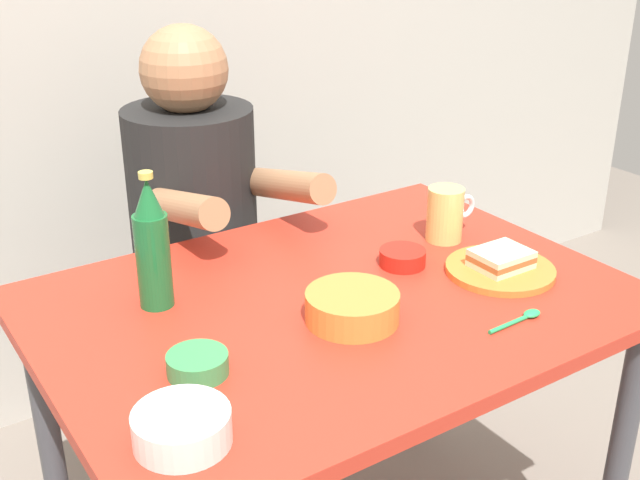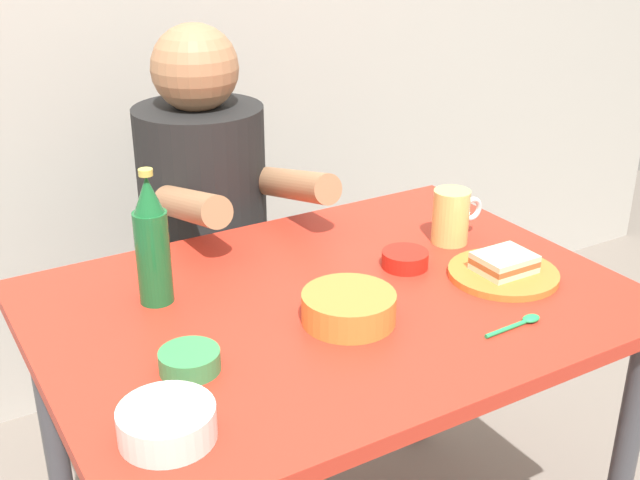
% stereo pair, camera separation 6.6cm
% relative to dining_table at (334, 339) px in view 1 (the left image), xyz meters
% --- Properties ---
extents(dining_table, '(1.10, 0.80, 0.74)m').
position_rel_dining_table_xyz_m(dining_table, '(0.00, 0.00, 0.00)').
color(dining_table, '#B72D1E').
rests_on(dining_table, ground).
extents(stool, '(0.34, 0.34, 0.45)m').
position_rel_dining_table_xyz_m(stool, '(0.00, 0.63, -0.30)').
color(stool, '#4C4C51').
rests_on(stool, ground).
extents(person_seated, '(0.33, 0.56, 0.72)m').
position_rel_dining_table_xyz_m(person_seated, '(0.00, 0.62, 0.12)').
color(person_seated, black).
rests_on(person_seated, stool).
extents(plate_orange, '(0.22, 0.22, 0.01)m').
position_rel_dining_table_xyz_m(plate_orange, '(0.34, -0.10, 0.10)').
color(plate_orange, orange).
rests_on(plate_orange, dining_table).
extents(sandwich, '(0.11, 0.09, 0.04)m').
position_rel_dining_table_xyz_m(sandwich, '(0.34, -0.10, 0.13)').
color(sandwich, beige).
rests_on(sandwich, plate_orange).
extents(beer_mug, '(0.13, 0.08, 0.12)m').
position_rel_dining_table_xyz_m(beer_mug, '(0.36, 0.09, 0.15)').
color(beer_mug, '#D1BC66').
rests_on(beer_mug, dining_table).
extents(beer_bottle, '(0.06, 0.06, 0.26)m').
position_rel_dining_table_xyz_m(beer_bottle, '(-0.29, 0.16, 0.21)').
color(beer_bottle, '#19602D').
rests_on(beer_bottle, dining_table).
extents(sambal_bowl_red, '(0.10, 0.10, 0.03)m').
position_rel_dining_table_xyz_m(sambal_bowl_red, '(0.20, 0.04, 0.11)').
color(sambal_bowl_red, '#B21E14').
rests_on(sambal_bowl_red, dining_table).
extents(soup_bowl_orange, '(0.17, 0.17, 0.05)m').
position_rel_dining_table_xyz_m(soup_bowl_orange, '(-0.02, -0.09, 0.12)').
color(soup_bowl_orange, orange).
rests_on(soup_bowl_orange, dining_table).
extents(dip_bowl_green, '(0.10, 0.10, 0.03)m').
position_rel_dining_table_xyz_m(dip_bowl_green, '(-0.33, -0.10, 0.11)').
color(dip_bowl_green, '#388C4C').
rests_on(dip_bowl_green, dining_table).
extents(rice_bowl_white, '(0.14, 0.14, 0.05)m').
position_rel_dining_table_xyz_m(rice_bowl_white, '(-0.42, -0.24, 0.12)').
color(rice_bowl_white, silver).
rests_on(rice_bowl_white, dining_table).
extents(spoon, '(0.13, 0.02, 0.01)m').
position_rel_dining_table_xyz_m(spoon, '(0.23, -0.26, 0.10)').
color(spoon, '#26A559').
rests_on(spoon, dining_table).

